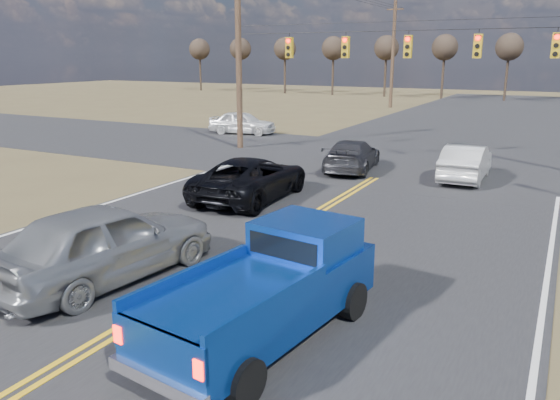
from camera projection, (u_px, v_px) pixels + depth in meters
The scene contains 12 objects.
ground at pixel (143, 317), 10.52m from camera, with size 160.00×160.00×0.00m, color brown.
road_main at pixel (338, 200), 19.06m from camera, with size 14.00×120.00×0.02m, color #28282B.
road_cross at pixel (401, 162), 25.90m from camera, with size 120.00×12.00×0.02m, color #28282B.
signal_gantry at pixel (418, 52), 24.20m from camera, with size 19.60×4.83×10.00m.
utility_poles at pixel (402, 48), 23.71m from camera, with size 19.60×58.32×10.00m.
treeline at pixel (449, 42), 32.11m from camera, with size 87.00×117.80×7.40m.
pickup_truck at pixel (270, 289), 9.59m from camera, with size 2.52×5.24×1.89m.
silver_suv at pixel (105, 242), 12.10m from camera, with size 2.12×5.26×1.79m, color gray.
black_suv at pixel (251, 178), 19.10m from camera, with size 2.47×5.37×1.49m, color black.
white_car_queue at pixel (466, 162), 22.08m from camera, with size 1.54×4.40×1.45m, color #BCBCBC.
dgrey_car_queue at pixel (352, 155), 23.95m from camera, with size 1.89×4.64×1.35m, color #333338.
cross_car_west at pixel (242, 123), 35.24m from camera, with size 4.31×1.73×1.47m, color white.
Camera 1 is at (6.82, -7.24, 4.87)m, focal length 35.00 mm.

